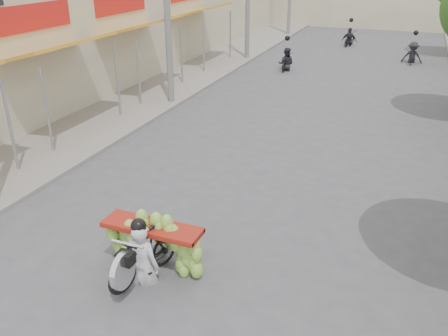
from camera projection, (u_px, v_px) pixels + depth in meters
sidewalk_left at (171, 81)px, 21.64m from camera, size 4.00×60.00×0.12m
shophouse_row_left at (58, 11)px, 21.23m from camera, size 9.77×40.00×6.00m
banana_motorbike at (146, 241)px, 8.48m from camera, size 2.20×1.86×2.18m
bg_motorbike_a at (286, 55)px, 23.52m from camera, size 0.80×1.47×1.95m
bg_motorbike_b at (414, 47)px, 25.03m from camera, size 1.06×1.79×1.95m
bg_motorbike_c at (350, 33)px, 29.62m from camera, size 1.05×1.69×1.95m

